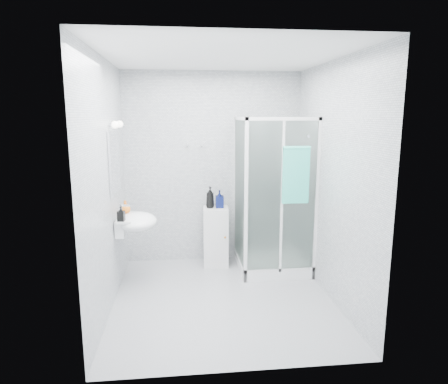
{
  "coord_description": "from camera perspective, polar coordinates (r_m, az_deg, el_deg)",
  "views": [
    {
      "loc": [
        -0.44,
        -4.14,
        2.02
      ],
      "look_at": [
        0.05,
        0.35,
        1.15
      ],
      "focal_mm": 32.0,
      "sensor_mm": 36.0,
      "label": 1
    }
  ],
  "objects": [
    {
      "name": "wall_hooks",
      "position": [
        5.41,
        -4.23,
        6.65
      ],
      "size": [
        0.23,
        0.06,
        0.03
      ],
      "color": "silver",
      "rests_on": "room"
    },
    {
      "name": "shampoo_bottle_a",
      "position": [
        5.32,
        -2.0,
        -0.77
      ],
      "size": [
        0.14,
        0.14,
        0.29
      ],
      "primitive_type": "imported",
      "rotation": [
        0.0,
        0.0,
        0.34
      ],
      "color": "black",
      "rests_on": "storage_cabinet"
    },
    {
      "name": "soap_dispenser_black",
      "position": [
        4.58,
        -14.49,
        -3.03
      ],
      "size": [
        0.09,
        0.09,
        0.17
      ],
      "primitive_type": "imported",
      "rotation": [
        0.0,
        0.0,
        -0.17
      ],
      "color": "black",
      "rests_on": "wall_basin"
    },
    {
      "name": "vanity_lights",
      "position": [
        4.64,
        -15.06,
        9.31
      ],
      "size": [
        0.1,
        0.4,
        0.08
      ],
      "color": "silver",
      "rests_on": "room"
    },
    {
      "name": "wall_basin",
      "position": [
        4.78,
        -12.61,
        -4.2
      ],
      "size": [
        0.46,
        0.56,
        0.35
      ],
      "color": "white",
      "rests_on": "ground"
    },
    {
      "name": "shower_enclosure",
      "position": [
        5.27,
        6.26,
        -6.53
      ],
      "size": [
        0.9,
        0.95,
        2.0
      ],
      "color": "white",
      "rests_on": "ground"
    },
    {
      "name": "room",
      "position": [
        4.22,
        -0.16,
        1.09
      ],
      "size": [
        2.4,
        2.6,
        2.6
      ],
      "color": "silver",
      "rests_on": "ground"
    },
    {
      "name": "hand_towel",
      "position": [
        4.74,
        10.24,
        2.59
      ],
      "size": [
        0.32,
        0.05,
        0.68
      ],
      "color": "#35C9AF",
      "rests_on": "shower_enclosure"
    },
    {
      "name": "storage_cabinet",
      "position": [
        5.45,
        -1.16,
        -6.4
      ],
      "size": [
        0.35,
        0.37,
        0.8
      ],
      "rotation": [
        0.0,
        0.0,
        -0.07
      ],
      "color": "silver",
      "rests_on": "ground"
    },
    {
      "name": "shampoo_bottle_b",
      "position": [
        5.34,
        -0.65,
        -1.01
      ],
      "size": [
        0.11,
        0.11,
        0.24
      ],
      "primitive_type": "imported",
      "rotation": [
        0.0,
        0.0,
        -0.01
      ],
      "color": "#0B1344",
      "rests_on": "storage_cabinet"
    },
    {
      "name": "soap_dispenser_orange",
      "position": [
        4.91,
        -13.92,
        -2.1
      ],
      "size": [
        0.16,
        0.16,
        0.16
      ],
      "primitive_type": "imported",
      "rotation": [
        0.0,
        0.0,
        -0.34
      ],
      "color": "orange",
      "rests_on": "wall_basin"
    },
    {
      "name": "mirror",
      "position": [
        4.68,
        -15.4,
        4.14
      ],
      "size": [
        0.02,
        0.6,
        0.7
      ],
      "primitive_type": "cube",
      "color": "white",
      "rests_on": "room"
    }
  ]
}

